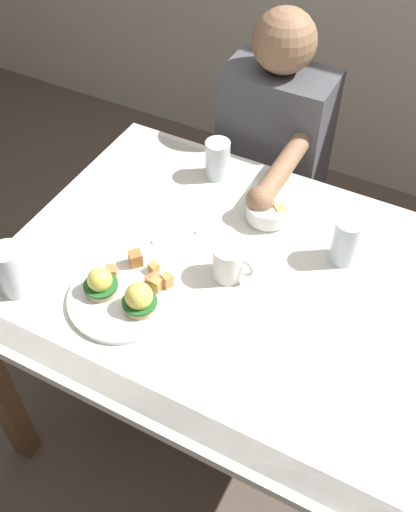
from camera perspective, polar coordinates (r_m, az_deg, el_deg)
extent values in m
plane|color=brown|center=(2.09, 2.21, -15.54)|extent=(6.00, 6.00, 0.00)
cube|color=white|center=(1.49, 3.00, -2.56)|extent=(1.20, 0.90, 0.03)
cube|color=#B23838|center=(1.28, -4.98, -14.39)|extent=(1.20, 0.06, 0.00)
cube|color=#B23838|center=(1.75, 8.71, 6.60)|extent=(1.20, 0.06, 0.00)
cube|color=brown|center=(1.83, -19.41, -12.33)|extent=(0.06, 0.06, 0.71)
cube|color=brown|center=(2.19, -5.89, 3.35)|extent=(0.06, 0.06, 0.71)
cylinder|color=white|center=(1.44, -8.18, -4.02)|extent=(0.27, 0.27, 0.01)
cylinder|color=tan|center=(1.45, -10.28, -3.09)|extent=(0.08, 0.08, 0.02)
cylinder|color=#236028|center=(1.44, -10.34, -2.78)|extent=(0.08, 0.08, 0.01)
sphere|color=#F7DB56|center=(1.43, -10.44, -2.27)|extent=(0.06, 0.06, 0.06)
cylinder|color=tan|center=(1.40, -6.60, -4.72)|extent=(0.08, 0.08, 0.02)
cylinder|color=#236028|center=(1.39, -6.64, -4.41)|extent=(0.08, 0.08, 0.01)
sphere|color=#F7DB56|center=(1.38, -6.72, -3.86)|extent=(0.07, 0.07, 0.07)
cube|color=#AD7038|center=(1.44, -5.16, -2.35)|extent=(0.03, 0.03, 0.03)
cube|color=tan|center=(1.47, -5.27, -1.10)|extent=(0.03, 0.03, 0.02)
cube|color=tan|center=(1.43, -5.01, -2.70)|extent=(0.03, 0.03, 0.03)
cube|color=#B77A42|center=(1.48, -9.35, -1.48)|extent=(0.04, 0.04, 0.02)
cube|color=#AD7038|center=(1.49, -7.03, -0.25)|extent=(0.04, 0.04, 0.04)
cube|color=#AD7038|center=(1.44, -5.43, -2.48)|extent=(0.04, 0.04, 0.03)
cube|color=tan|center=(1.43, -3.99, -2.35)|extent=(0.03, 0.03, 0.04)
cylinder|color=white|center=(1.63, 5.77, 3.73)|extent=(0.10, 0.10, 0.01)
cylinder|color=white|center=(1.61, 5.84, 4.44)|extent=(0.12, 0.12, 0.04)
cube|color=#F4A85B|center=(1.61, 5.82, 4.62)|extent=(0.03, 0.03, 0.03)
cube|color=#B7E093|center=(1.60, 4.78, 4.54)|extent=(0.03, 0.03, 0.02)
cube|color=#EA6B70|center=(1.60, 6.29, 3.61)|extent=(0.03, 0.03, 0.02)
cube|color=#F4DB66|center=(1.60, 6.96, 4.45)|extent=(0.04, 0.04, 0.03)
cube|color=#EA6B70|center=(1.60, 6.38, 4.14)|extent=(0.03, 0.03, 0.02)
cube|color=#B7E093|center=(1.61, 5.90, 4.54)|extent=(0.03, 0.03, 0.02)
cube|color=#B7E093|center=(1.60, 5.81, 4.11)|extent=(0.04, 0.04, 0.03)
cylinder|color=white|center=(1.45, 2.05, -0.51)|extent=(0.08, 0.08, 0.09)
cylinder|color=black|center=(1.42, 2.10, 0.62)|extent=(0.07, 0.07, 0.01)
torus|color=white|center=(1.44, 3.59, -1.05)|extent=(0.06, 0.02, 0.06)
cube|color=silver|center=(1.58, -3.37, 1.90)|extent=(0.09, 0.10, 0.00)
cube|color=silver|center=(1.59, -0.73, 2.61)|extent=(0.04, 0.04, 0.00)
cylinder|color=silver|center=(1.48, -18.44, -1.29)|extent=(0.08, 0.08, 0.14)
cylinder|color=silver|center=(1.49, -18.26, -1.80)|extent=(0.07, 0.07, 0.10)
cylinder|color=silver|center=(1.73, 0.94, 9.36)|extent=(0.07, 0.07, 0.12)
cylinder|color=silver|center=(1.75, 0.93, 8.58)|extent=(0.07, 0.07, 0.06)
cylinder|color=silver|center=(1.52, 13.23, 1.44)|extent=(0.07, 0.07, 0.13)
cylinder|color=silver|center=(1.54, 13.02, 0.55)|extent=(0.06, 0.06, 0.06)
cylinder|color=#33333D|center=(2.26, 2.37, 0.62)|extent=(0.11, 0.11, 0.45)
cylinder|color=#33333D|center=(2.21, 6.56, -0.95)|extent=(0.11, 0.11, 0.45)
cube|color=#4C4C51|center=(1.99, 6.46, 11.08)|extent=(0.34, 0.20, 0.50)
sphere|color=#936B4C|center=(1.81, 7.42, 19.96)|extent=(0.19, 0.19, 0.19)
cylinder|color=#936B4C|center=(1.71, 7.14, 8.33)|extent=(0.06, 0.30, 0.06)
sphere|color=#936B4C|center=(1.60, 5.06, 5.38)|extent=(0.08, 0.08, 0.08)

